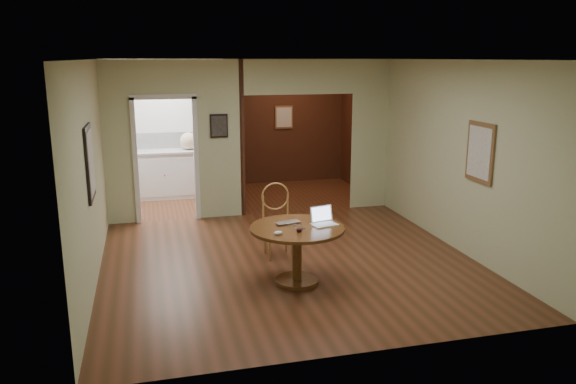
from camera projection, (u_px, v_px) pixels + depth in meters
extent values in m
plane|color=#492915|center=(290.00, 262.00, 7.66)|extent=(5.00, 5.00, 0.00)
plane|color=white|center=(290.00, 60.00, 7.03)|extent=(5.00, 5.00, 0.00)
plane|color=beige|center=(360.00, 216.00, 4.99)|extent=(5.00, 0.00, 5.00)
plane|color=beige|center=(89.00, 175.00, 6.74)|extent=(0.00, 5.00, 5.00)
plane|color=beige|center=(461.00, 157.00, 7.94)|extent=(0.00, 5.00, 5.00)
cube|color=beige|center=(118.00, 144.00, 9.16)|extent=(0.50, 2.70, 0.04)
cube|color=beige|center=(219.00, 140.00, 9.56)|extent=(0.80, 2.70, 0.04)
cube|color=beige|center=(370.00, 135.00, 10.22)|extent=(0.70, 2.70, 0.04)
plane|color=silver|center=(169.00, 128.00, 11.26)|extent=(2.70, 0.00, 2.70)
plane|color=#381C10|center=(284.00, 122.00, 12.33)|extent=(2.70, 0.00, 2.70)
cube|color=#381C10|center=(231.00, 131.00, 10.83)|extent=(0.08, 2.50, 2.70)
cube|color=black|center=(90.00, 163.00, 6.71)|extent=(0.03, 0.70, 0.90)
cube|color=brown|center=(480.00, 152.00, 7.43)|extent=(0.03, 0.60, 0.80)
cube|color=black|center=(219.00, 126.00, 9.48)|extent=(0.30, 0.03, 0.40)
cube|color=white|center=(284.00, 117.00, 12.29)|extent=(0.40, 0.03, 0.50)
cube|color=white|center=(170.00, 140.00, 11.30)|extent=(2.00, 0.02, 0.32)
cylinder|color=brown|center=(297.00, 281.00, 6.98)|extent=(0.54, 0.54, 0.05)
cylinder|color=brown|center=(297.00, 255.00, 6.90)|extent=(0.12, 0.12, 0.63)
cylinder|color=brown|center=(297.00, 228.00, 6.82)|extent=(1.16, 1.16, 0.04)
cylinder|color=#AA803C|center=(278.00, 224.00, 7.79)|extent=(0.44, 0.44, 0.03)
cylinder|color=#AA803C|center=(270.00, 245.00, 7.66)|extent=(0.03, 0.03, 0.47)
cylinder|color=#AA803C|center=(292.00, 243.00, 7.74)|extent=(0.03, 0.03, 0.47)
cylinder|color=#AA803C|center=(265.00, 238.00, 7.95)|extent=(0.03, 0.03, 0.47)
cylinder|color=#AA803C|center=(286.00, 236.00, 8.03)|extent=(0.03, 0.03, 0.47)
cylinder|color=#AA803C|center=(263.00, 209.00, 7.85)|extent=(0.03, 0.03, 0.37)
cylinder|color=#AA803C|center=(288.00, 207.00, 7.93)|extent=(0.03, 0.03, 0.37)
torus|color=#AA803C|center=(275.00, 196.00, 7.86)|extent=(0.40, 0.03, 0.40)
cube|color=white|center=(324.00, 225.00, 6.88)|extent=(0.34, 0.27, 0.01)
cube|color=silver|center=(325.00, 224.00, 6.85)|extent=(0.27, 0.16, 0.00)
cube|color=white|center=(321.00, 214.00, 6.98)|extent=(0.31, 0.12, 0.20)
cube|color=#95A0BE|center=(322.00, 214.00, 6.97)|extent=(0.27, 0.10, 0.17)
imported|color=#B8B8BD|center=(290.00, 224.00, 6.90)|extent=(0.35, 0.27, 0.02)
ellipsoid|color=white|center=(278.00, 233.00, 6.50)|extent=(0.12, 0.09, 0.05)
cylinder|color=#0E0D5B|center=(301.00, 230.00, 6.69)|extent=(0.12, 0.06, 0.01)
cube|color=white|center=(172.00, 175.00, 11.19)|extent=(2.00, 0.55, 0.90)
cube|color=#B2B2AE|center=(171.00, 151.00, 11.08)|extent=(2.06, 0.60, 0.04)
sphere|color=#B20C0C|center=(165.00, 175.00, 10.87)|extent=(0.03, 0.03, 0.03)
sphere|color=#B20C0C|center=(216.00, 173.00, 11.11)|extent=(0.03, 0.03, 0.03)
ellipsoid|color=beige|center=(188.00, 141.00, 11.12)|extent=(0.39, 0.35, 0.34)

